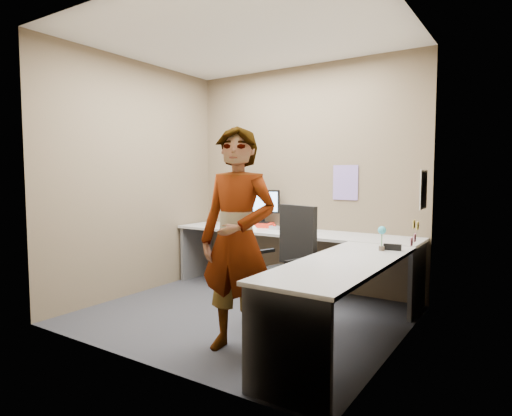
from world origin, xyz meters
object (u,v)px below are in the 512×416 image
Objects in this scene: desk at (300,255)px; person at (237,241)px; monitor at (263,203)px; office_chair at (285,278)px.

person reaches higher than desk.
person reaches higher than monitor.
desk is at bearing 116.50° from office_chair.
person is at bearing -88.60° from desk.
desk is 1.26m from monitor.
monitor is (-0.92, 0.74, 0.44)m from desk.
monitor reaches higher than desk.
person is (-0.03, -0.70, 0.44)m from office_chair.
office_chair is at bearing -82.26° from desk.
office_chair is 0.62× the size of person.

